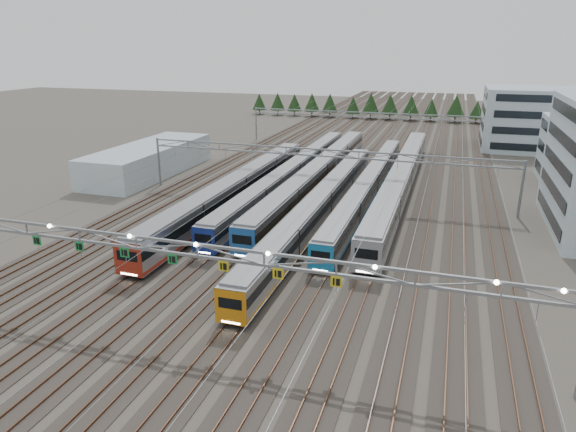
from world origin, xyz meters
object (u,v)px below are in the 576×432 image
(train_c, at_px, (318,174))
(train_d, at_px, (321,204))
(gantry_mid, at_px, (322,159))
(train_a, at_px, (237,189))
(depot_bldg_north, at_px, (535,119))
(train_f, at_px, (401,178))
(gantry_far, at_px, (370,119))
(gantry_near, at_px, (196,253))
(train_b, at_px, (292,173))
(train_e, at_px, (369,185))
(west_shed, at_px, (149,160))

(train_c, distance_m, train_d, 16.44)
(train_c, height_order, gantry_mid, gantry_mid)
(train_a, xyz_separation_m, depot_bldg_north, (46.93, 59.60, 4.45))
(gantry_mid, bearing_deg, train_c, 107.70)
(train_f, height_order, gantry_far, gantry_far)
(gantry_near, relative_size, gantry_mid, 1.00)
(depot_bldg_north, bearing_deg, gantry_mid, -123.81)
(train_b, xyz_separation_m, train_d, (9.00, -15.67, 0.05))
(train_e, bearing_deg, train_b, 166.29)
(depot_bldg_north, bearing_deg, train_e, -120.23)
(train_a, height_order, gantry_mid, gantry_mid)
(train_e, bearing_deg, train_f, 43.41)
(gantry_near, bearing_deg, train_a, 108.35)
(west_shed, bearing_deg, train_a, -29.44)
(train_e, bearing_deg, train_a, -151.06)
(gantry_far, bearing_deg, depot_bldg_north, 13.05)
(train_c, relative_size, gantry_near, 1.17)
(train_a, xyz_separation_m, gantry_mid, (11.25, 6.33, 4.05))
(train_d, bearing_deg, gantry_near, -94.19)
(train_b, xyz_separation_m, depot_bldg_north, (42.43, 46.36, 4.73))
(train_b, relative_size, west_shed, 2.21)
(west_shed, bearing_deg, depot_bldg_north, 33.73)
(depot_bldg_north, bearing_deg, train_c, -129.37)
(train_c, xyz_separation_m, train_d, (4.50, -15.81, -0.13))
(train_d, relative_size, train_e, 1.00)
(gantry_near, height_order, gantry_mid, gantry_near)
(gantry_mid, bearing_deg, train_d, -75.59)
(train_f, xyz_separation_m, gantry_near, (-11.30, -47.99, 4.75))
(train_c, distance_m, gantry_mid, 8.48)
(train_b, xyz_separation_m, train_c, (4.50, 0.14, 0.18))
(gantry_mid, distance_m, depot_bldg_north, 64.11)
(train_f, bearing_deg, train_d, -118.42)
(west_shed, bearing_deg, gantry_far, 48.31)
(gantry_mid, height_order, depot_bldg_north, depot_bldg_north)
(train_e, bearing_deg, train_d, -109.98)
(train_e, height_order, depot_bldg_north, depot_bldg_north)
(train_a, xyz_separation_m, train_f, (22.50, 14.21, -0.00))
(train_a, xyz_separation_m, train_b, (4.50, 13.25, -0.28))
(train_a, relative_size, gantry_mid, 0.98)
(train_d, bearing_deg, train_b, 119.88)
(train_b, relative_size, train_f, 0.98)
(depot_bldg_north, bearing_deg, train_b, -132.47)
(train_d, bearing_deg, train_a, 169.83)
(train_a, height_order, train_f, train_a)
(train_a, bearing_deg, train_e, 28.94)
(train_e, distance_m, gantry_near, 44.55)
(train_f, distance_m, depot_bldg_north, 51.74)
(train_d, xyz_separation_m, train_f, (9.00, 16.63, 0.23))
(train_b, relative_size, train_c, 1.01)
(gantry_near, relative_size, west_shed, 1.88)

